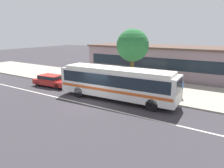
{
  "coord_description": "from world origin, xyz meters",
  "views": [
    {
      "loc": [
        10.72,
        -13.86,
        6.06
      ],
      "look_at": [
        0.62,
        2.03,
        1.3
      ],
      "focal_mm": 33.31,
      "sensor_mm": 36.0,
      "label": 1
    }
  ],
  "objects_px": {
    "transit_bus": "(117,82)",
    "pedestrian_waiting_near_sign": "(181,87)",
    "sedan_behind_bus": "(51,80)",
    "street_tree_near_stop": "(133,46)"
  },
  "relations": [
    {
      "from": "transit_bus",
      "to": "street_tree_near_stop",
      "type": "relative_size",
      "value": 1.77
    },
    {
      "from": "transit_bus",
      "to": "sedan_behind_bus",
      "type": "xyz_separation_m",
      "value": [
        -8.82,
        0.21,
        -0.98
      ]
    },
    {
      "from": "transit_bus",
      "to": "pedestrian_waiting_near_sign",
      "type": "xyz_separation_m",
      "value": [
        4.84,
        3.4,
        -0.58
      ]
    },
    {
      "from": "pedestrian_waiting_near_sign",
      "to": "street_tree_near_stop",
      "type": "xyz_separation_m",
      "value": [
        -5.25,
        0.35,
        3.54
      ]
    },
    {
      "from": "street_tree_near_stop",
      "to": "transit_bus",
      "type": "bearing_deg",
      "value": -83.75
    },
    {
      "from": "pedestrian_waiting_near_sign",
      "to": "transit_bus",
      "type": "bearing_deg",
      "value": -144.91
    },
    {
      "from": "sedan_behind_bus",
      "to": "street_tree_near_stop",
      "type": "xyz_separation_m",
      "value": [
        8.41,
        3.54,
        3.94
      ]
    },
    {
      "from": "transit_bus",
      "to": "street_tree_near_stop",
      "type": "height_order",
      "value": "street_tree_near_stop"
    },
    {
      "from": "sedan_behind_bus",
      "to": "street_tree_near_stop",
      "type": "relative_size",
      "value": 0.72
    },
    {
      "from": "sedan_behind_bus",
      "to": "pedestrian_waiting_near_sign",
      "type": "distance_m",
      "value": 14.04
    }
  ]
}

